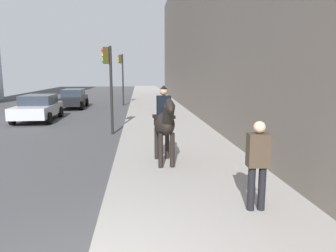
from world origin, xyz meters
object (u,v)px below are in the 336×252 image
at_px(traffic_light_near_curb, 109,76).
at_px(traffic_light_far_curb, 122,72).
at_px(pedestrian_greeting, 258,160).
at_px(mounted_horse_near, 164,122).
at_px(car_near_lane, 73,98).
at_px(car_mid_lane, 38,107).

xyz_separation_m(traffic_light_near_curb, traffic_light_far_curb, (12.40, 0.09, 0.23)).
bearing_deg(traffic_light_far_curb, pedestrian_greeting, -170.36).
distance_m(mounted_horse_near, car_near_lane, 17.05).
xyz_separation_m(car_near_lane, traffic_light_near_curb, (-10.90, -3.75, 1.79)).
bearing_deg(car_mid_lane, traffic_light_far_curb, 150.12).
relative_size(traffic_light_near_curb, traffic_light_far_curb, 0.91).
bearing_deg(car_near_lane, traffic_light_far_curb, 110.49).
distance_m(pedestrian_greeting, traffic_light_near_curb, 9.17).
bearing_deg(mounted_horse_near, traffic_light_near_curb, -162.86).
bearing_deg(traffic_light_far_curb, mounted_horse_near, -173.30).
distance_m(pedestrian_greeting, car_near_lane, 20.58).
relative_size(car_near_lane, car_mid_lane, 1.01).
relative_size(mounted_horse_near, traffic_light_far_curb, 0.53).
xyz_separation_m(mounted_horse_near, traffic_light_far_curb, (17.55, 2.06, 1.45)).
xyz_separation_m(car_mid_lane, traffic_light_far_curb, (7.92, -4.32, 2.03)).
height_order(mounted_horse_near, pedestrian_greeting, mounted_horse_near).
bearing_deg(mounted_horse_near, car_near_lane, -164.20).
xyz_separation_m(car_near_lane, traffic_light_far_curb, (1.49, -3.66, 2.02)).
xyz_separation_m(pedestrian_greeting, traffic_light_near_curb, (8.38, 3.44, 1.45)).
distance_m(mounted_horse_near, traffic_light_far_curb, 17.73).
height_order(mounted_horse_near, car_near_lane, mounted_horse_near).
relative_size(pedestrian_greeting, car_mid_lane, 0.38).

